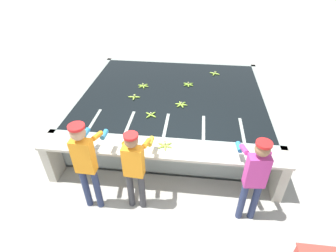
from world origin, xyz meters
The scene contains 14 objects.
ground_plane centered at (0.00, 0.00, 0.00)m, with size 80.00×80.00×0.00m, color #A3A099.
wash_tank centered at (0.00, 2.32, 0.43)m, with size 4.38×3.79×0.87m.
work_ledge centered at (0.00, 0.23, 0.62)m, with size 4.38×0.45×0.87m.
worker_0 centered at (-1.09, -0.36, 1.05)m, with size 0.41×0.73×1.72m.
worker_1 centered at (-0.35, -0.27, 0.94)m, with size 0.43×0.72×1.56m.
worker_2 centered at (1.49, -0.30, 0.98)m, with size 0.45×0.73×1.62m.
banana_bunch_floating_0 centered at (-0.76, 2.53, 0.88)m, with size 0.28×0.28×0.08m.
banana_bunch_floating_1 centered at (0.24, 1.75, 0.88)m, with size 0.28×0.27×0.08m.
banana_bunch_floating_2 centered at (1.01, 3.46, 0.88)m, with size 0.27×0.27×0.08m.
banana_bunch_floating_3 centered at (-0.35, 1.26, 0.88)m, with size 0.25×0.25×0.08m.
banana_bunch_floating_4 centered at (-0.86, 1.96, 0.88)m, with size 0.28×0.28×0.08m.
banana_bunch_floating_5 centered at (0.34, 2.74, 0.88)m, with size 0.27×0.28×0.08m.
banana_bunch_ledge_0 centered at (0.06, 0.32, 0.88)m, with size 0.27×0.28×0.08m.
knife_0 centered at (-1.30, 0.21, 0.87)m, with size 0.33×0.18×0.02m.
Camera 1 is at (0.52, -3.18, 3.84)m, focal length 28.00 mm.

